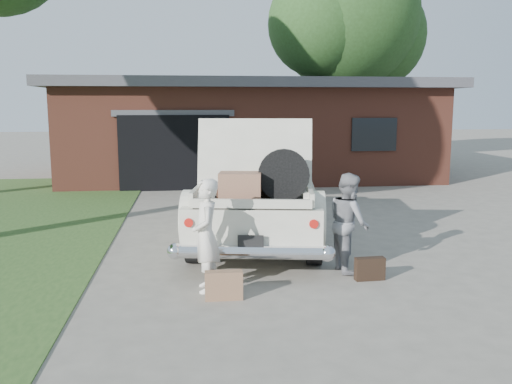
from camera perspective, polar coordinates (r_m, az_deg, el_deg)
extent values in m
plane|color=gray|center=(8.38, 0.50, -8.10)|extent=(90.00, 90.00, 0.00)
cube|color=brown|center=(19.57, -0.94, 6.27)|extent=(12.00, 7.00, 3.00)
cube|color=#4C4C51|center=(19.55, -0.95, 11.10)|extent=(12.80, 7.80, 0.30)
cube|color=black|center=(16.05, -8.57, 4.10)|extent=(3.20, 0.30, 2.20)
cube|color=#4C4C51|center=(15.92, -8.67, 8.21)|extent=(3.50, 0.12, 0.18)
cube|color=black|center=(16.87, 12.32, 5.94)|extent=(1.40, 0.08, 1.00)
cylinder|color=#38281E|center=(24.20, 9.17, 9.05)|extent=(0.44, 0.44, 4.98)
sphere|color=#2B5523|center=(24.48, 9.41, 17.82)|extent=(6.26, 6.26, 6.26)
sphere|color=#2B5523|center=(25.40, 12.13, 15.80)|extent=(4.70, 4.70, 4.70)
sphere|color=#2B5523|center=(23.35, 6.85, 17.20)|extent=(4.39, 4.39, 4.39)
cube|color=silver|center=(10.31, 0.30, -0.98)|extent=(2.91, 5.64, 0.70)
cube|color=beige|center=(10.54, 0.37, 2.64)|extent=(2.11, 2.42, 0.56)
cube|color=black|center=(11.55, 0.58, 3.11)|extent=(1.66, 0.36, 0.47)
cube|color=black|center=(9.52, 0.13, 1.82)|extent=(1.66, 0.36, 0.47)
cylinder|color=black|center=(8.68, -6.49, -5.11)|extent=(0.35, 0.74, 0.71)
cylinder|color=black|center=(8.59, 6.13, -5.25)|extent=(0.35, 0.74, 0.71)
cylinder|color=black|center=(12.23, -3.78, -0.90)|extent=(0.35, 0.74, 0.71)
cylinder|color=black|center=(12.16, 5.11, -0.97)|extent=(0.35, 0.74, 0.71)
cylinder|color=silver|center=(7.69, -0.56, -6.36)|extent=(2.21, 0.56, 0.19)
cylinder|color=#A5140F|center=(7.76, -7.06, -3.17)|extent=(0.15, 0.13, 0.13)
cylinder|color=#A5140F|center=(7.66, 6.08, -3.31)|extent=(0.15, 0.13, 0.13)
cube|color=black|center=(7.62, -0.57, -5.23)|extent=(0.36, 0.08, 0.18)
cube|color=black|center=(8.23, -0.29, -0.94)|extent=(1.84, 1.44, 0.04)
cube|color=silver|center=(8.30, -6.23, -0.15)|extent=(0.26, 1.18, 0.19)
cube|color=silver|center=(8.21, 5.72, -0.24)|extent=(0.26, 1.18, 0.19)
cube|color=silver|center=(7.64, -0.52, -1.24)|extent=(1.71, 0.35, 0.13)
cube|color=silver|center=(8.59, -0.14, 3.68)|extent=(1.84, 0.63, 1.21)
cube|color=#41271C|center=(8.45, -2.13, 0.10)|extent=(0.62, 0.46, 0.18)
cube|color=#95644B|center=(8.06, -1.67, 0.55)|extent=(0.68, 0.50, 0.43)
cube|color=black|center=(8.51, 0.34, 0.29)|extent=(0.78, 0.58, 0.22)
cube|color=#93764A|center=(8.46, -0.01, 1.44)|extent=(0.58, 0.43, 0.18)
cylinder|color=black|center=(8.11, 2.93, 1.81)|extent=(0.79, 0.30, 0.77)
imported|color=silver|center=(7.28, -5.28, -4.57)|extent=(0.40, 0.58, 1.52)
imported|color=gray|center=(8.26, 9.75, -3.15)|extent=(0.63, 0.77, 1.49)
cube|color=#93694B|center=(7.09, -3.41, -9.78)|extent=(0.49, 0.16, 0.38)
cube|color=black|center=(8.00, 11.89, -7.91)|extent=(0.43, 0.16, 0.33)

